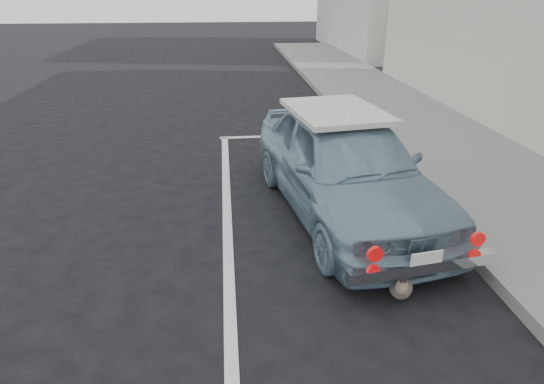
{
  "coord_description": "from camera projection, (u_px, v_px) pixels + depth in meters",
  "views": [
    {
      "loc": [
        -0.86,
        -2.52,
        2.84
      ],
      "look_at": [
        -0.38,
        2.07,
        0.75
      ],
      "focal_mm": 30.0,
      "sensor_mm": 36.0,
      "label": 1
    }
  ],
  "objects": [
    {
      "name": "pline_front",
      "position": [
        292.0,
        136.0,
        9.47
      ],
      "size": [
        3.0,
        0.12,
        0.01
      ],
      "primitive_type": "cube",
      "color": "silver",
      "rests_on": "ground"
    },
    {
      "name": "retro_coupe",
      "position": [
        345.0,
        164.0,
        6.0
      ],
      "size": [
        2.22,
        4.28,
        1.39
      ],
      "rotation": [
        0.0,
        0.0,
        0.15
      ],
      "color": "#7A95A9",
      "rests_on": "ground"
    },
    {
      "name": "cat",
      "position": [
        401.0,
        285.0,
        4.52
      ],
      "size": [
        0.35,
        0.5,
        0.29
      ],
      "rotation": [
        0.0,
        0.0,
        -0.35
      ],
      "color": "#645A4C",
      "rests_on": "ground"
    },
    {
      "name": "pline_side",
      "position": [
        227.0,
        216.0,
        6.17
      ],
      "size": [
        0.12,
        7.0,
        0.01
      ],
      "primitive_type": "cube",
      "color": "silver",
      "rests_on": "ground"
    }
  ]
}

